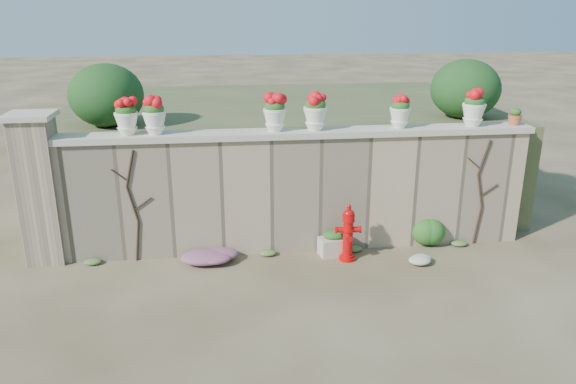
{
  "coord_description": "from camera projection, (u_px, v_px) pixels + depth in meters",
  "views": [
    {
      "loc": [
        -1.19,
        -7.19,
        4.1
      ],
      "look_at": [
        -0.17,
        1.4,
        1.17
      ],
      "focal_mm": 35.0,
      "sensor_mm": 36.0,
      "label": 1
    }
  ],
  "objects": [
    {
      "name": "terracotta_pot",
      "position": [
        515.0,
        117.0,
        9.61
      ],
      "size": [
        0.24,
        0.24,
        0.28
      ],
      "color": "#B65437",
      "rests_on": "wall_cap"
    },
    {
      "name": "urn_pot_2",
      "position": [
        275.0,
        113.0,
        9.1
      ],
      "size": [
        0.38,
        0.38,
        0.59
      ],
      "color": "white",
      "rests_on": "wall_cap"
    },
    {
      "name": "gate_pillar",
      "position": [
        40.0,
        188.0,
        9.04
      ],
      "size": [
        0.72,
        0.72,
        2.48
      ],
      "color": "tan",
      "rests_on": "ground"
    },
    {
      "name": "magenta_clump",
      "position": [
        215.0,
        255.0,
        9.29
      ],
      "size": [
        1.03,
        0.69,
        0.28
      ],
      "primitive_type": "ellipsoid",
      "color": "#B62494",
      "rests_on": "ground"
    },
    {
      "name": "fire_hydrant",
      "position": [
        348.0,
        232.0,
        9.27
      ],
      "size": [
        0.42,
        0.3,
        0.97
      ],
      "rotation": [
        0.0,
        0.0,
        -0.07
      ],
      "color": "#C50709",
      "rests_on": "ground"
    },
    {
      "name": "vine_left",
      "position": [
        133.0,
        205.0,
        9.08
      ],
      "size": [
        0.6,
        0.04,
        1.91
      ],
      "color": "black",
      "rests_on": "ground"
    },
    {
      "name": "urn_pot_0",
      "position": [
        126.0,
        117.0,
        8.84
      ],
      "size": [
        0.37,
        0.37,
        0.58
      ],
      "color": "white",
      "rests_on": "wall_cap"
    },
    {
      "name": "green_shrub",
      "position": [
        433.0,
        231.0,
        9.85
      ],
      "size": [
        0.62,
        0.56,
        0.59
      ],
      "primitive_type": "ellipsoid",
      "color": "#1E5119",
      "rests_on": "ground"
    },
    {
      "name": "urn_pot_1",
      "position": [
        154.0,
        116.0,
        8.89
      ],
      "size": [
        0.38,
        0.38,
        0.59
      ],
      "color": "white",
      "rests_on": "wall_cap"
    },
    {
      "name": "urn_pot_3",
      "position": [
        315.0,
        112.0,
        9.17
      ],
      "size": [
        0.39,
        0.39,
        0.62
      ],
      "color": "white",
      "rests_on": "wall_cap"
    },
    {
      "name": "stone_wall",
      "position": [
        295.0,
        194.0,
        9.59
      ],
      "size": [
        8.0,
        0.4,
        2.0
      ],
      "primitive_type": "cube",
      "color": "tan",
      "rests_on": "ground"
    },
    {
      "name": "planter_box",
      "position": [
        335.0,
        244.0,
        9.55
      ],
      "size": [
        0.57,
        0.39,
        0.44
      ],
      "rotation": [
        0.0,
        0.0,
        0.17
      ],
      "color": "beige",
      "rests_on": "ground"
    },
    {
      "name": "white_flowers",
      "position": [
        416.0,
        258.0,
        9.26
      ],
      "size": [
        0.5,
        0.4,
        0.18
      ],
      "primitive_type": "ellipsoid",
      "color": "white",
      "rests_on": "ground"
    },
    {
      "name": "back_shrub_right",
      "position": [
        465.0,
        89.0,
        10.6
      ],
      "size": [
        1.3,
        1.3,
        1.1
      ],
      "primitive_type": "ellipsoid",
      "color": "#143814",
      "rests_on": "raised_fill"
    },
    {
      "name": "urn_pot_4",
      "position": [
        400.0,
        112.0,
        9.34
      ],
      "size": [
        0.35,
        0.35,
        0.55
      ],
      "color": "white",
      "rests_on": "wall_cap"
    },
    {
      "name": "wall_cap",
      "position": [
        295.0,
        133.0,
        9.25
      ],
      "size": [
        8.1,
        0.52,
        0.1
      ],
      "primitive_type": "cube",
      "color": "beige",
      "rests_on": "stone_wall"
    },
    {
      "name": "ground",
      "position": [
        311.0,
        298.0,
        8.21
      ],
      "size": [
        80.0,
        80.0,
        0.0
      ],
      "primitive_type": "plane",
      "color": "#4B3C25",
      "rests_on": "ground"
    },
    {
      "name": "back_shrub_left",
      "position": [
        106.0,
        95.0,
        9.86
      ],
      "size": [
        1.3,
        1.3,
        1.1
      ],
      "primitive_type": "ellipsoid",
      "color": "#143814",
      "rests_on": "raised_fill"
    },
    {
      "name": "vine_right",
      "position": [
        481.0,
        191.0,
        9.74
      ],
      "size": [
        0.6,
        0.04,
        1.91
      ],
      "color": "black",
      "rests_on": "ground"
    },
    {
      "name": "raised_fill",
      "position": [
        277.0,
        148.0,
        12.59
      ],
      "size": [
        9.0,
        6.0,
        2.0
      ],
      "primitive_type": "cube",
      "color": "#384C23",
      "rests_on": "ground"
    },
    {
      "name": "urn_pot_5",
      "position": [
        474.0,
        108.0,
        9.47
      ],
      "size": [
        0.39,
        0.39,
        0.61
      ],
      "color": "white",
      "rests_on": "wall_cap"
    }
  ]
}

